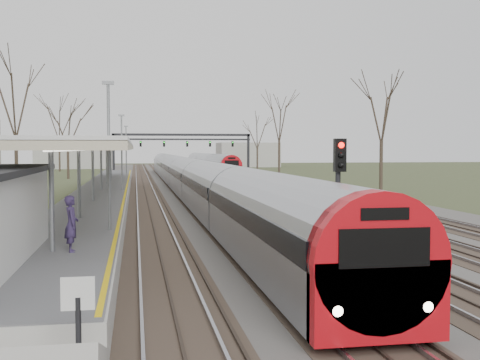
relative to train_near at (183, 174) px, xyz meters
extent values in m
cube|color=#474442|center=(2.50, 6.90, -1.43)|extent=(24.00, 160.00, 0.10)
cube|color=#4C3828|center=(-3.50, 6.90, -1.39)|extent=(2.60, 160.00, 0.06)
cube|color=gray|center=(-4.22, 6.90, -1.32)|extent=(0.07, 160.00, 0.12)
cube|color=gray|center=(-2.78, 6.90, -1.32)|extent=(0.07, 160.00, 0.12)
cube|color=#4C3828|center=(0.00, 6.90, -1.39)|extent=(2.60, 160.00, 0.06)
cube|color=gray|center=(-0.72, 6.90, -1.32)|extent=(0.07, 160.00, 0.12)
cube|color=gray|center=(0.72, 6.90, -1.32)|extent=(0.07, 160.00, 0.12)
cube|color=#4C3828|center=(3.50, 6.90, -1.39)|extent=(2.60, 160.00, 0.06)
cube|color=gray|center=(2.78, 6.90, -1.32)|extent=(0.07, 160.00, 0.12)
cube|color=gray|center=(4.22, 6.90, -1.32)|extent=(0.07, 160.00, 0.12)
cube|color=#4C3828|center=(7.00, 6.90, -1.39)|extent=(2.60, 160.00, 0.06)
cube|color=gray|center=(6.28, 6.90, -1.32)|extent=(0.07, 160.00, 0.12)
cube|color=gray|center=(7.72, 6.90, -1.32)|extent=(0.07, 160.00, 0.12)
cube|color=#4C3828|center=(10.50, 6.90, -1.39)|extent=(2.60, 160.00, 0.06)
cube|color=gray|center=(9.78, 6.90, -1.32)|extent=(0.07, 160.00, 0.12)
cube|color=gray|center=(11.22, 6.90, -1.32)|extent=(0.07, 160.00, 0.12)
cube|color=#9E9B93|center=(-6.55, -10.60, -0.98)|extent=(3.50, 69.00, 1.00)
cylinder|color=slate|center=(-6.55, -38.10, 1.02)|extent=(0.14, 0.14, 3.00)
cylinder|color=slate|center=(-6.55, -30.10, 1.02)|extent=(0.14, 0.14, 3.00)
cylinder|color=slate|center=(-6.55, -22.10, 1.02)|extent=(0.14, 0.14, 3.00)
cylinder|color=slate|center=(-6.55, -14.10, 1.02)|extent=(0.14, 0.14, 3.00)
cylinder|color=slate|center=(-6.55, -6.10, 1.02)|extent=(0.14, 0.14, 3.00)
cylinder|color=slate|center=(-6.55, 1.90, 1.02)|extent=(0.14, 0.14, 3.00)
cube|color=silver|center=(-6.55, -15.10, 2.57)|extent=(4.10, 50.00, 0.12)
cube|color=beige|center=(-6.55, -15.10, 2.40)|extent=(4.10, 50.00, 0.25)
cube|color=black|center=(-7.50, 36.90, 1.52)|extent=(0.35, 0.35, 6.00)
cube|color=black|center=(13.00, 36.90, 1.52)|extent=(0.35, 0.35, 6.00)
cube|color=black|center=(2.75, 36.90, 4.42)|extent=(21.00, 0.35, 0.35)
cube|color=black|center=(2.75, 36.90, 3.72)|extent=(21.00, 0.25, 0.25)
cube|color=black|center=(-3.50, 36.70, 3.02)|extent=(0.32, 0.22, 0.85)
sphere|color=#0CFF19|center=(-3.50, 36.56, 3.27)|extent=(0.16, 0.16, 0.16)
cube|color=black|center=(0.00, 36.70, 3.02)|extent=(0.32, 0.22, 0.85)
sphere|color=#0CFF19|center=(0.00, 36.56, 3.27)|extent=(0.16, 0.16, 0.16)
cube|color=black|center=(3.50, 36.70, 3.02)|extent=(0.32, 0.22, 0.85)
sphere|color=#0CFF19|center=(3.50, 36.56, 3.27)|extent=(0.16, 0.16, 0.16)
cube|color=black|center=(7.00, 36.70, 3.02)|extent=(0.32, 0.22, 0.85)
sphere|color=#0CFF19|center=(7.00, 36.56, 3.27)|extent=(0.16, 0.16, 0.16)
cube|color=black|center=(10.50, 36.70, 3.02)|extent=(0.32, 0.22, 0.85)
sphere|color=#0CFF19|center=(10.50, 36.56, 3.27)|extent=(0.16, 0.16, 0.16)
cylinder|color=#2D231C|center=(-14.50, -0.10, 1.00)|extent=(0.30, 0.30, 4.95)
cylinder|color=#2D231C|center=(16.50, -6.10, 0.77)|extent=(0.30, 0.30, 4.50)
cube|color=#979AA0|center=(0.00, 0.24, -0.38)|extent=(2.55, 90.00, 1.60)
cylinder|color=#979AA0|center=(0.00, 0.24, 0.27)|extent=(2.60, 89.70, 2.60)
cube|color=black|center=(0.00, 0.24, 0.37)|extent=(2.62, 89.40, 0.55)
cube|color=#B30A12|center=(0.00, -44.66, -0.43)|extent=(2.55, 0.50, 1.50)
cylinder|color=#B30A12|center=(0.00, -44.61, 0.27)|extent=(2.60, 0.60, 2.60)
cube|color=black|center=(0.00, -44.88, 0.57)|extent=(1.70, 0.12, 0.70)
sphere|color=white|center=(-0.85, -44.86, -0.53)|extent=(0.22, 0.22, 0.22)
sphere|color=white|center=(0.85, -44.86, -0.53)|extent=(0.22, 0.22, 0.22)
cube|color=black|center=(0.00, 0.24, -1.30)|extent=(1.80, 89.00, 0.35)
cube|color=#979AA0|center=(7.00, 38.38, -0.38)|extent=(2.55, 45.00, 1.60)
cylinder|color=#979AA0|center=(7.00, 38.38, 0.27)|extent=(2.60, 44.70, 2.60)
cube|color=black|center=(7.00, 38.38, 0.37)|extent=(2.62, 44.40, 0.55)
cube|color=#B30A12|center=(7.00, 15.98, -0.43)|extent=(2.55, 0.50, 1.50)
cylinder|color=#B30A12|center=(7.00, 16.03, 0.27)|extent=(2.60, 0.60, 2.60)
cube|color=black|center=(7.00, 15.76, 0.57)|extent=(1.70, 0.12, 0.70)
sphere|color=white|center=(6.15, 15.78, -0.53)|extent=(0.22, 0.22, 0.22)
sphere|color=white|center=(7.85, 15.78, -0.53)|extent=(0.22, 0.22, 0.22)
cube|color=black|center=(7.00, 38.38, -1.30)|extent=(1.80, 44.00, 0.35)
imported|color=#35274D|center=(-6.03, -38.28, 0.29)|extent=(0.45, 0.61, 1.55)
cylinder|color=black|center=(1.75, -37.38, 0.52)|extent=(0.16, 0.16, 4.00)
cube|color=black|center=(1.75, -37.53, 2.12)|extent=(0.35, 0.22, 1.00)
sphere|color=#FF0C05|center=(1.75, -37.66, 2.42)|extent=(0.18, 0.18, 0.18)
camera|label=1|loc=(-4.32, -54.84, 2.32)|focal=45.00mm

